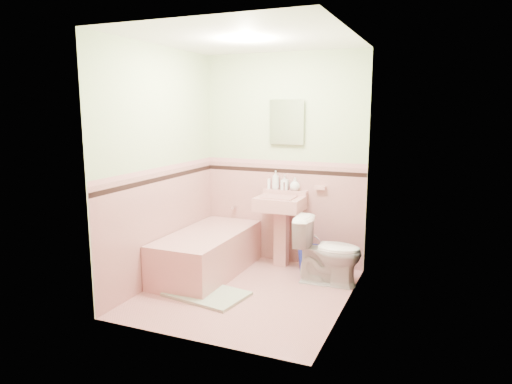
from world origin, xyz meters
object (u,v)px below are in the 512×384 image
at_px(soap_bottle_mid, 285,182).
at_px(shoe, 198,291).
at_px(soap_bottle_left, 276,180).
at_px(bucket, 310,259).
at_px(toilet, 328,251).
at_px(soap_bottle_right, 295,184).
at_px(medicine_cabinet, 287,122).
at_px(sink, 280,232).
at_px(bathtub, 208,254).

relative_size(soap_bottle_mid, shoe, 1.16).
distance_m(soap_bottle_left, bucket, 1.02).
distance_m(bucket, shoe, 1.42).
distance_m(soap_bottle_left, toilet, 1.13).
bearing_deg(shoe, toilet, 13.21).
xyz_separation_m(soap_bottle_left, soap_bottle_mid, (0.12, 0.00, -0.02)).
height_order(soap_bottle_right, bucket, soap_bottle_right).
height_order(medicine_cabinet, soap_bottle_left, medicine_cabinet).
bearing_deg(sink, toilet, -24.82).
bearing_deg(sink, soap_bottle_right, 56.78).
distance_m(toilet, bucket, 0.47).
height_order(bathtub, shoe, bathtub).
xyz_separation_m(medicine_cabinet, shoe, (-0.44, -1.37, -1.64)).
xyz_separation_m(medicine_cabinet, toilet, (0.66, -0.51, -1.34)).
xyz_separation_m(sink, bucket, (0.37, -0.00, -0.28)).
relative_size(bathtub, sink, 1.78).
distance_m(sink, soap_bottle_mid, 0.60).
height_order(sink, toilet, sink).
bearing_deg(medicine_cabinet, bathtub, -132.58).
relative_size(sink, bucket, 2.95).
bearing_deg(soap_bottle_left, shoe, -103.30).
relative_size(medicine_cabinet, shoe, 3.12).
relative_size(toilet, bucket, 2.51).
height_order(soap_bottle_mid, soap_bottle_right, soap_bottle_mid).
bearing_deg(sink, soap_bottle_mid, 92.98).
relative_size(sink, shoe, 5.49).
bearing_deg(soap_bottle_mid, shoe, -107.87).
distance_m(sink, soap_bottle_left, 0.63).
relative_size(medicine_cabinet, soap_bottle_right, 3.17).
bearing_deg(bathtub, medicine_cabinet, 47.42).
distance_m(sink, soap_bottle_right, 0.59).
bearing_deg(soap_bottle_right, medicine_cabinet, 165.72).
bearing_deg(soap_bottle_right, bucket, -35.52).
xyz_separation_m(sink, soap_bottle_right, (0.12, 0.18, 0.55)).
relative_size(toilet, shoe, 4.68).
bearing_deg(medicine_cabinet, shoe, -107.86).
distance_m(toilet, shoe, 1.43).
distance_m(medicine_cabinet, soap_bottle_left, 0.70).
relative_size(sink, toilet, 1.17).
xyz_separation_m(soap_bottle_left, toilet, (0.78, -0.48, -0.65)).
bearing_deg(bathtub, shoe, -69.40).
xyz_separation_m(sink, toilet, (0.66, -0.30, -0.06)).
bearing_deg(bathtub, sink, 37.93).
height_order(sink, soap_bottle_mid, soap_bottle_mid).
relative_size(soap_bottle_left, shoe, 1.46).
bearing_deg(shoe, bathtub, 85.81).
distance_m(medicine_cabinet, shoe, 2.18).
relative_size(soap_bottle_mid, soap_bottle_right, 1.17).
bearing_deg(bathtub, soap_bottle_left, 51.98).
bearing_deg(bucket, soap_bottle_left, 159.92).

